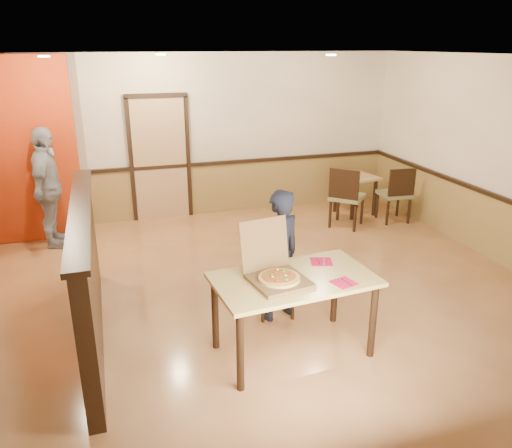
% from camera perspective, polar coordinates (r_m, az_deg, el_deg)
% --- Properties ---
extents(floor, '(7.00, 7.00, 0.00)m').
position_cam_1_polar(floor, '(6.12, 1.35, -8.63)').
color(floor, '#C7834D').
rests_on(floor, ground).
extents(ceiling, '(7.00, 7.00, 0.00)m').
position_cam_1_polar(ceiling, '(5.38, 1.60, 18.57)').
color(ceiling, black).
rests_on(ceiling, wall_back).
extents(wall_back, '(7.00, 0.00, 7.00)m').
position_cam_1_polar(wall_back, '(8.90, -5.90, 9.94)').
color(wall_back, '#FEE9C7').
rests_on(wall_back, floor).
extents(wainscot_back, '(7.00, 0.04, 0.90)m').
position_cam_1_polar(wainscot_back, '(9.08, -5.65, 4.00)').
color(wainscot_back, olive).
rests_on(wainscot_back, floor).
extents(chair_rail_back, '(7.00, 0.06, 0.06)m').
position_cam_1_polar(chair_rail_back, '(8.94, -5.73, 6.86)').
color(chair_rail_back, black).
rests_on(chair_rail_back, wall_back).
extents(wainscot_right, '(0.04, 7.00, 0.90)m').
position_cam_1_polar(wainscot_right, '(7.69, 26.69, -1.06)').
color(wainscot_right, olive).
rests_on(wainscot_right, floor).
extents(chair_rail_right, '(0.06, 7.00, 0.06)m').
position_cam_1_polar(chair_rail_right, '(7.54, 27.13, 2.26)').
color(chair_rail_right, black).
rests_on(chair_rail_right, wall_right).
extents(back_door, '(0.90, 0.06, 2.10)m').
position_cam_1_polar(back_door, '(8.80, -10.91, 7.26)').
color(back_door, tan).
rests_on(back_door, wall_back).
extents(booth_partition, '(0.20, 3.10, 1.44)m').
position_cam_1_polar(booth_partition, '(5.36, -18.64, -5.29)').
color(booth_partition, black).
rests_on(booth_partition, floor).
extents(red_accent_panel, '(1.60, 0.20, 2.78)m').
position_cam_1_polar(red_accent_panel, '(8.31, -25.28, 7.46)').
color(red_accent_panel, '#AB2D0C').
rests_on(red_accent_panel, floor).
extents(spot_a, '(0.14, 0.14, 0.02)m').
position_cam_1_polar(spot_a, '(6.91, -23.09, 17.22)').
color(spot_a, beige).
rests_on(spot_a, ceiling).
extents(spot_b, '(0.14, 0.14, 0.02)m').
position_cam_1_polar(spot_b, '(7.65, -10.86, 18.50)').
color(spot_b, beige).
rests_on(spot_b, ceiling).
extents(spot_c, '(0.14, 0.14, 0.02)m').
position_cam_1_polar(spot_c, '(7.30, 8.57, 18.57)').
color(spot_c, beige).
rests_on(spot_c, ceiling).
extents(main_table, '(1.60, 1.00, 0.82)m').
position_cam_1_polar(main_table, '(4.85, 4.34, -7.30)').
color(main_table, tan).
rests_on(main_table, floor).
extents(diner_chair, '(0.46, 0.46, 0.83)m').
position_cam_1_polar(diner_chair, '(5.69, 2.08, -5.83)').
color(diner_chair, olive).
rests_on(diner_chair, floor).
extents(side_chair_left, '(0.73, 0.73, 1.04)m').
position_cam_1_polar(side_chair_left, '(8.40, 10.25, 3.29)').
color(side_chair_left, olive).
rests_on(side_chair_left, floor).
extents(side_chair_right, '(0.52, 0.52, 0.98)m').
position_cam_1_polar(side_chair_right, '(8.86, 15.76, 3.52)').
color(side_chair_right, olive).
rests_on(side_chair_right, floor).
extents(side_table, '(0.76, 0.76, 0.70)m').
position_cam_1_polar(side_table, '(9.16, 11.33, 4.35)').
color(side_table, tan).
rests_on(side_table, floor).
extents(diner, '(0.63, 0.51, 1.50)m').
position_cam_1_polar(diner, '(5.45, 2.59, -3.64)').
color(diner, black).
rests_on(diner, floor).
extents(passerby, '(0.60, 1.12, 1.82)m').
position_cam_1_polar(passerby, '(8.01, -22.66, 3.78)').
color(passerby, gray).
rests_on(passerby, floor).
extents(pizza_box, '(0.59, 0.67, 0.53)m').
position_cam_1_polar(pizza_box, '(4.70, 2.34, -5.74)').
color(pizza_box, brown).
rests_on(pizza_box, main_table).
extents(pizza, '(0.49, 0.49, 0.03)m').
position_cam_1_polar(pizza, '(4.67, 2.67, -6.19)').
color(pizza, gold).
rests_on(pizza, pizza_box).
extents(napkin_near, '(0.25, 0.25, 0.01)m').
position_cam_1_polar(napkin_near, '(4.75, 10.01, -6.62)').
color(napkin_near, red).
rests_on(napkin_near, main_table).
extents(napkin_far, '(0.27, 0.27, 0.01)m').
position_cam_1_polar(napkin_far, '(5.16, 7.48, -4.29)').
color(napkin_far, red).
rests_on(napkin_far, main_table).
extents(condiment, '(0.05, 0.05, 0.13)m').
position_cam_1_polar(condiment, '(9.03, 10.72, 5.73)').
color(condiment, '#995C1B').
rests_on(condiment, side_table).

